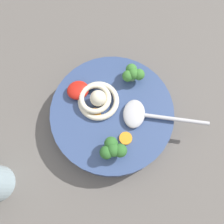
% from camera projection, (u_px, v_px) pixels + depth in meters
% --- Properties ---
extents(table_slab, '(1.28, 1.28, 0.04)m').
position_uv_depth(table_slab, '(128.00, 128.00, 0.58)').
color(table_slab, '#5B5651').
rests_on(table_slab, ground).
extents(soup_bowl, '(0.26, 0.26, 0.05)m').
position_uv_depth(soup_bowl, '(112.00, 115.00, 0.55)').
color(soup_bowl, '#334775').
rests_on(soup_bowl, table_slab).
extents(noodle_pile, '(0.09, 0.09, 0.04)m').
position_uv_depth(noodle_pile, '(97.00, 100.00, 0.52)').
color(noodle_pile, beige).
rests_on(noodle_pile, soup_bowl).
extents(soup_spoon, '(0.17, 0.11, 0.02)m').
position_uv_depth(soup_spoon, '(141.00, 115.00, 0.51)').
color(soup_spoon, '#B7B7BC').
rests_on(soup_spoon, soup_bowl).
extents(chili_sauce_dollop, '(0.05, 0.04, 0.02)m').
position_uv_depth(chili_sauce_dollop, '(78.00, 90.00, 0.53)').
color(chili_sauce_dollop, red).
rests_on(chili_sauce_dollop, soup_bowl).
extents(broccoli_floret_rear, '(0.05, 0.04, 0.04)m').
position_uv_depth(broccoli_floret_rear, '(133.00, 74.00, 0.52)').
color(broccoli_floret_rear, '#7A9E60').
rests_on(broccoli_floret_rear, soup_bowl).
extents(broccoli_floret_front, '(0.05, 0.04, 0.04)m').
position_uv_depth(broccoli_floret_front, '(113.00, 149.00, 0.48)').
color(broccoli_floret_front, '#7A9E60').
rests_on(broccoli_floret_front, soup_bowl).
extents(carrot_slice_far, '(0.03, 0.03, 0.01)m').
position_uv_depth(carrot_slice_far, '(126.00, 138.00, 0.50)').
color(carrot_slice_far, orange).
rests_on(carrot_slice_far, soup_bowl).
extents(carrot_slice_extra_a, '(0.02, 0.02, 0.01)m').
position_uv_depth(carrot_slice_extra_a, '(95.00, 114.00, 0.52)').
color(carrot_slice_extra_a, orange).
rests_on(carrot_slice_extra_a, soup_bowl).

